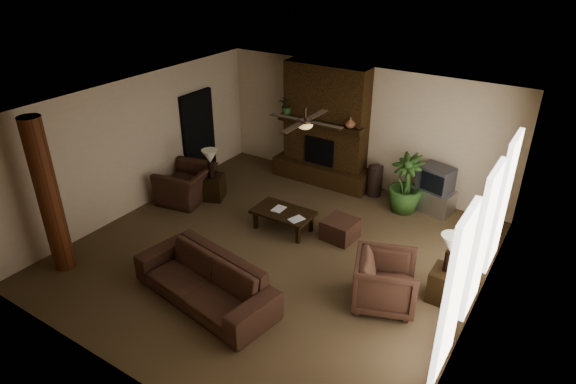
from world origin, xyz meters
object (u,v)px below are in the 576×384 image
Objects in this scene: floor_plant at (404,195)px; side_table_left at (212,187)px; floor_vase at (375,178)px; lamp_left at (210,158)px; log_column at (49,197)px; sofa at (204,274)px; armchair_right at (386,279)px; side_table_right at (446,285)px; ottoman at (340,229)px; tv_stand at (433,200)px; armchair_left at (186,179)px; lamp_right at (451,246)px; coffee_table at (283,214)px.

floor_plant reaches higher than side_table_left.
lamp_left is at bearing -143.57° from floor_vase.
log_column is 4.31× the size of lamp_left.
sofa is 2.86m from armchair_right.
log_column is 2.96m from sofa.
sofa is 4.60× the size of side_table_right.
floor_vase reaches higher than ottoman.
floor_vase is at bearing 36.43° from lamp_left.
tv_stand is 1.36m from floor_vase.
side_table_right is at bearing -55.98° from floor_plant.
side_table_left is (0.42, 0.36, -0.24)m from armchair_left.
side_table_left is (-3.83, -1.78, -0.09)m from floor_plant.
lamp_right is at bearing -6.26° from lamp_left.
armchair_right is 1.76× the size of side_table_left.
sofa is at bearing 36.13° from armchair_left.
coffee_table is at bearing -110.70° from floor_vase.
floor_vase is 3.68m from side_table_left.
sofa is 3.49m from lamp_left.
sofa is at bearing -146.89° from lamp_right.
log_column is at bearing -129.84° from floor_plant.
lamp_left is (-4.30, -2.17, 0.75)m from tv_stand.
log_column is at bearing 91.37° from armchair_right.
sofa reaches higher than floor_plant.
tv_stand is at bearing 111.52° from lamp_right.
floor_plant is at bearing -5.25° from armchair_right.
log_column is 5.24m from ottoman.
log_column is 3.64× the size of floor_vase.
floor_vase is (-1.69, 3.43, -0.05)m from armchair_right.
floor_vase reaches higher than coffee_table.
tv_stand is at bearing 46.78° from coffee_table.
coffee_table is 1.17m from ottoman.
lamp_right is at bearing 75.60° from armchair_left.
log_column is 2.88× the size of armchair_right.
sofa is 1.96× the size of floor_plant.
log_column is 3.29× the size of tv_stand.
sofa is 5.33m from tv_stand.
floor_plant reaches higher than tv_stand.
lamp_left is 5.50m from side_table_right.
lamp_right is (5.39, -0.59, 0.00)m from lamp_left.
log_column is at bearing -129.70° from coffee_table.
ottoman is at bearing 162.59° from lamp_right.
log_column is 4.22m from coffee_table.
armchair_left is 2.14× the size of side_table_left.
floor_plant is at bearing 50.16° from log_column.
lamp_right is at bearing -6.19° from coffee_table.
lamp_right is (1.62, -2.43, 0.64)m from floor_plant.
floor_plant is (0.63, 1.72, 0.16)m from ottoman.
coffee_table is 3.41m from side_table_right.
sofa is 4.81m from floor_plant.
sofa reaches higher than coffee_table.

